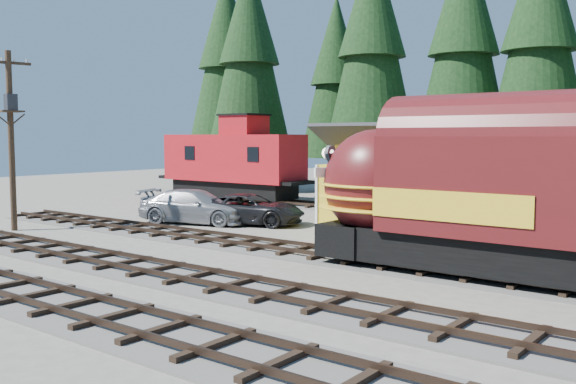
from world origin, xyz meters
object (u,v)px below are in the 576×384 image
Objects in this scene: locomotive at (545,202)px; caboose at (234,162)px; utility_pole at (11,129)px; pickup_truck_b at (195,206)px; pickup_truck_a at (250,209)px; depot at (469,176)px.

caboose is (-25.94, 14.00, 0.16)m from locomotive.
utility_pole is 1.42× the size of pickup_truck_b.
locomotive is 2.72× the size of pickup_truck_b.
utility_pole is 12.57m from pickup_truck_a.
utility_pole reaches higher than depot.
pickup_truck_a is (7.83, 8.88, -4.25)m from utility_pole.
pickup_truck_a is at bearing 162.70° from locomotive.
depot is 8.25m from locomotive.
pickup_truck_b is (6.69, -10.28, -1.94)m from caboose.
caboose is 17.90m from utility_pole.
pickup_truck_b reaches higher than pickup_truck_a.
pickup_truck_a is 3.01m from pickup_truck_b.
pickup_truck_b is at bearing -168.90° from depot.
utility_pole reaches higher than pickup_truck_a.
depot is at bearing -103.48° from pickup_truck_a.
depot is 22.17m from caboose.
depot reaches higher than pickup_truck_a.
pickup_truck_b is (-19.26, 3.72, -1.77)m from locomotive.
pickup_truck_b is at bearing -56.97° from caboose.
locomotive is at bearing -127.30° from pickup_truck_a.
depot reaches higher than locomotive.
utility_pole is 9.97m from pickup_truck_b.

